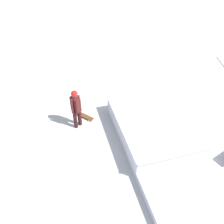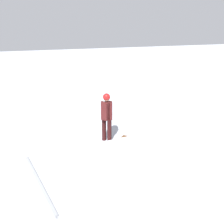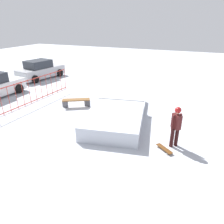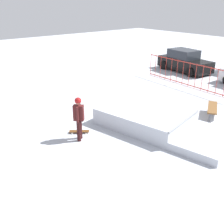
% 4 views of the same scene
% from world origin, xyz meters
% --- Properties ---
extents(ground_plane, '(60.00, 60.00, 0.00)m').
position_xyz_m(ground_plane, '(0.00, 0.00, 0.00)').
color(ground_plane, '#B2B7C1').
extents(skate_ramp, '(5.81, 3.62, 0.74)m').
position_xyz_m(skate_ramp, '(1.16, -0.12, 0.32)').
color(skate_ramp, silver).
rests_on(skate_ramp, ground).
extents(skater, '(0.43, 0.42, 1.73)m').
position_xyz_m(skater, '(0.04, -3.10, 1.01)').
color(skater, black).
rests_on(skater, ground).
extents(skateboard, '(0.65, 0.75, 0.09)m').
position_xyz_m(skateboard, '(-0.43, -2.82, 0.08)').
color(skateboard, '#593314').
rests_on(skateboard, ground).
extents(perimeter_fence, '(9.70, 0.67, 1.50)m').
position_xyz_m(perimeter_fence, '(0.00, 5.81, 0.77)').
color(perimeter_fence, '#B22D23').
rests_on(perimeter_fence, ground).
extents(park_bench, '(1.14, 1.59, 0.48)m').
position_xyz_m(park_bench, '(2.07, 2.81, 0.36)').
color(park_bench, brown).
rests_on(park_bench, ground).
extents(parked_car_black, '(4.27, 2.31, 1.60)m').
position_xyz_m(parked_car_black, '(-3.99, 8.87, 0.72)').
color(parked_car_black, black).
rests_on(parked_car_black, ground).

